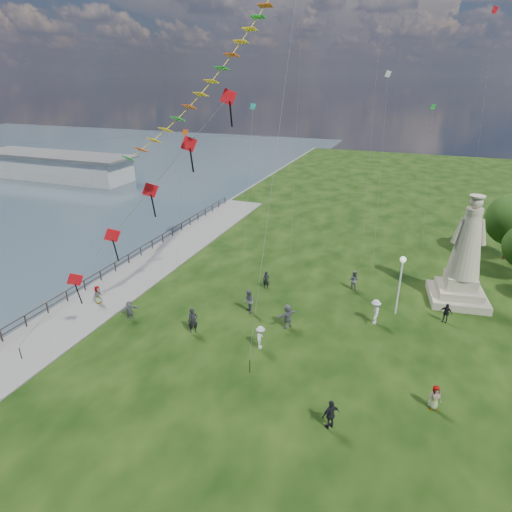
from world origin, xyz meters
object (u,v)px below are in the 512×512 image
at_px(lamppost, 401,273).
at_px(person_8, 375,312).
at_px(statue, 464,263).
at_px(person_4, 435,397).
at_px(person_0, 193,321).
at_px(person_7, 354,280).
at_px(person_9, 446,313).
at_px(person_2, 260,337).
at_px(pier_pavilion, 56,166).
at_px(person_1, 249,302).
at_px(person_11, 287,316).
at_px(person_10, 98,296).
at_px(person_6, 266,280).
at_px(person_5, 130,310).
at_px(person_3, 331,414).

bearing_deg(lamppost, person_8, -125.12).
relative_size(statue, person_4, 5.90).
height_order(person_0, person_7, person_0).
height_order(person_8, person_9, person_8).
relative_size(lamppost, person_8, 2.47).
distance_m(person_2, person_8, 8.86).
bearing_deg(pier_pavilion, lamppost, -25.41).
bearing_deg(person_1, person_11, 37.89).
xyz_separation_m(pier_pavilion, person_10, (38.23, -35.35, -1.12)).
distance_m(person_6, person_8, 9.51).
height_order(person_2, person_5, person_2).
distance_m(lamppost, person_10, 23.19).
relative_size(person_0, person_6, 1.20).
bearing_deg(person_10, lamppost, -67.57).
distance_m(pier_pavilion, person_10, 52.08).
height_order(person_5, person_11, person_11).
relative_size(person_10, person_11, 0.80).
xyz_separation_m(person_0, person_6, (2.53, 8.13, -0.15)).
height_order(statue, person_1, statue).
distance_m(pier_pavilion, person_2, 63.63).
bearing_deg(person_6, person_10, -157.96).
xyz_separation_m(person_3, person_6, (-8.26, 13.49, -0.08)).
height_order(lamppost, person_7, lamppost).
height_order(statue, person_0, statue).
distance_m(person_0, person_4, 15.86).
relative_size(person_4, person_5, 1.01).
xyz_separation_m(person_1, person_7, (6.80, 6.80, -0.12)).
xyz_separation_m(person_0, person_4, (15.73, -2.00, -0.20)).
bearing_deg(person_2, person_1, 20.98).
bearing_deg(person_5, person_8, -37.78).
height_order(person_6, person_7, person_7).
relative_size(person_1, person_9, 1.28).
bearing_deg(person_7, person_9, 167.57).
xyz_separation_m(person_6, person_7, (6.90, 2.53, 0.06)).
bearing_deg(person_10, person_2, -88.68).
bearing_deg(person_11, lamppost, 158.65).
distance_m(person_3, person_6, 15.81).
bearing_deg(person_11, person_5, -39.52).
relative_size(person_2, person_8, 0.85).
height_order(person_7, person_8, person_8).
height_order(person_0, person_11, person_0).
relative_size(pier_pavilion, person_5, 20.64).
height_order(person_0, person_9, person_0).
bearing_deg(person_0, person_2, -35.94).
bearing_deg(person_5, person_7, -20.45).
distance_m(person_1, person_9, 14.46).
bearing_deg(person_10, person_5, -99.32).
bearing_deg(person_5, person_4, -61.86).
xyz_separation_m(person_4, person_6, (-13.20, 10.14, 0.05)).
bearing_deg(person_6, person_4, -47.56).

